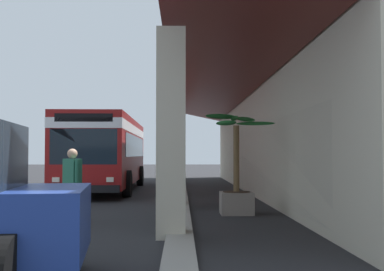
% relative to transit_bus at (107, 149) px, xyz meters
% --- Properties ---
extents(ground, '(120.00, 120.00, 0.00)m').
position_rel_transit_bus_xyz_m(ground, '(3.79, 7.59, -1.85)').
color(ground, '#262628').
extents(curb_strip, '(33.16, 0.50, 0.12)m').
position_rel_transit_bus_xyz_m(curb_strip, '(1.52, 3.31, -1.79)').
color(curb_strip, '#9E998E').
rests_on(curb_strip, ground).
extents(transit_bus, '(11.24, 2.94, 3.34)m').
position_rel_transit_bus_xyz_m(transit_bus, '(0.00, 0.00, 0.00)').
color(transit_bus, maroon).
rests_on(transit_bus, ground).
extents(pedestrian, '(0.60, 0.50, 1.72)m').
position_rel_transit_bus_xyz_m(pedestrian, '(10.70, 0.85, -0.88)').
color(pedestrian, '#38383D').
rests_on(pedestrian, ground).
extents(potted_palm, '(1.57, 1.93, 2.66)m').
position_rel_transit_bus_xyz_m(potted_palm, '(8.90, 4.80, -1.18)').
color(potted_palm, gray).
rests_on(potted_palm, ground).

